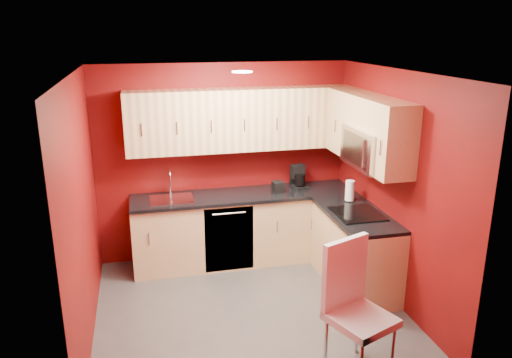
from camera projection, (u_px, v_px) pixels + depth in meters
name	position (u px, v px, depth m)	size (l,w,h in m)	color
floor	(250.00, 310.00, 5.35)	(3.20, 3.20, 0.00)	#494644
ceiling	(249.00, 73.00, 4.63)	(3.20, 3.20, 0.00)	white
wall_back	(224.00, 162.00, 6.39)	(3.20, 3.20, 0.00)	maroon
wall_front	(295.00, 267.00, 3.59)	(3.20, 3.20, 0.00)	maroon
wall_left	(82.00, 213.00, 4.64)	(3.00, 3.00, 0.00)	maroon
wall_right	(395.00, 188.00, 5.34)	(3.00, 3.00, 0.00)	maroon
base_cabinets_back	(244.00, 228.00, 6.39)	(2.80, 0.60, 0.87)	#EECA88
base_cabinets_right	(355.00, 251.00, 5.75)	(0.60, 1.30, 0.87)	#EECA88
countertop_back	(244.00, 195.00, 6.24)	(2.80, 0.63, 0.04)	black
countertop_right	(356.00, 215.00, 5.60)	(0.63, 1.27, 0.04)	black
upper_cabinets_back	(241.00, 119.00, 6.10)	(2.80, 0.35, 0.75)	#E0BE7F
upper_cabinets_right	(366.00, 123.00, 5.53)	(0.35, 1.55, 0.75)	#E0BE7F
microwave	(371.00, 148.00, 5.36)	(0.42, 0.76, 0.42)	silver
cooktop	(357.00, 214.00, 5.56)	(0.50, 0.55, 0.01)	black
sink	(171.00, 196.00, 6.04)	(0.52, 0.42, 0.35)	silver
dishwasher_front	(229.00, 239.00, 6.06)	(0.60, 0.02, 0.82)	black
downlight	(242.00, 72.00, 4.91)	(0.20, 0.20, 0.01)	white
coffee_maker	(300.00, 177.00, 6.43)	(0.18, 0.24, 0.30)	black
napkin_holder	(278.00, 187.00, 6.27)	(0.13, 0.13, 0.14)	black
paper_towel	(350.00, 191.00, 5.95)	(0.14, 0.14, 0.25)	white
dining_chair	(361.00, 312.00, 4.22)	(0.48, 0.50, 1.19)	silver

